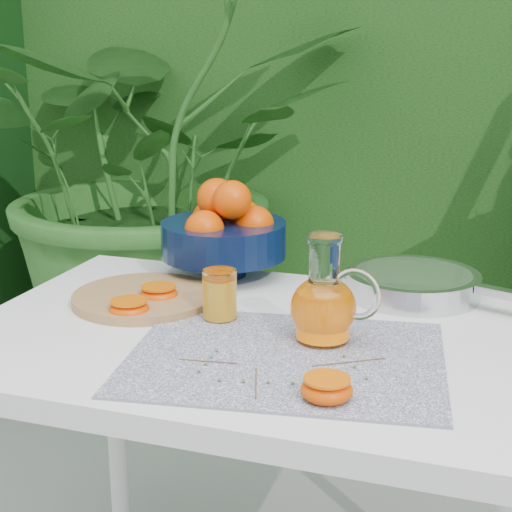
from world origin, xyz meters
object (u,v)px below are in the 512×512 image
(fruit_bowl, at_px, (225,231))
(saute_pan, at_px, (415,283))
(cutting_board, at_px, (144,298))
(juice_pitcher, at_px, (325,305))
(white_table, at_px, (252,374))

(fruit_bowl, bearing_deg, saute_pan, -2.54)
(cutting_board, height_order, saute_pan, saute_pan)
(juice_pitcher, height_order, saute_pan, juice_pitcher)
(fruit_bowl, relative_size, saute_pan, 0.69)
(cutting_board, bearing_deg, fruit_bowl, 69.25)
(cutting_board, xyz_separation_m, saute_pan, (0.49, 0.20, 0.02))
(white_table, xyz_separation_m, cutting_board, (-0.25, 0.08, 0.09))
(fruit_bowl, distance_m, saute_pan, 0.41)
(fruit_bowl, bearing_deg, juice_pitcher, -46.75)
(fruit_bowl, relative_size, juice_pitcher, 1.82)
(white_table, bearing_deg, cutting_board, 162.41)
(white_table, distance_m, saute_pan, 0.39)
(cutting_board, height_order, juice_pitcher, juice_pitcher)
(fruit_bowl, bearing_deg, white_table, -61.32)
(white_table, distance_m, juice_pitcher, 0.20)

